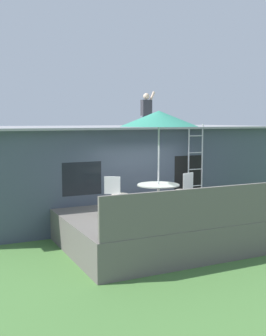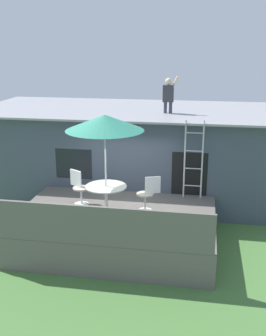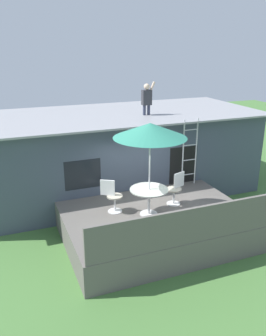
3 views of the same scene
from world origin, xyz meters
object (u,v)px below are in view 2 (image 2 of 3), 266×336
Objects in this scene: patio_chair_right at (148,194)px; patio_umbrella at (105,123)px; patio_table at (106,192)px; step_ladder at (193,160)px; patio_chair_left at (79,188)px; person_figure at (169,93)px.

patio_umbrella is at bearing 0.00° from patio_chair_right.
patio_table is 1.13× the size of patio_chair_right.
step_ladder reaches higher than patio_table.
step_ladder is at bearing -153.13° from patio_chair_right.
patio_chair_right is (1.01, 0.37, -1.89)m from patio_umbrella.
patio_umbrella is at bearing 0.00° from patio_chair_left.
step_ladder is at bearing 36.04° from patio_umbrella.
patio_umbrella is 2.29× the size of person_figure.
person_figure is 1.21× the size of patio_chair_right.
patio_chair_left is 1.88m from patio_chair_right.
patio_chair_left is at bearing -129.99° from person_figure.
patio_chair_left is at bearing 148.20° from patio_umbrella.
patio_chair_left is (-0.87, 0.54, -1.89)m from patio_umbrella.
patio_chair_left is (-0.87, 0.54, -0.13)m from patio_table.
person_figure is (-0.86, 1.52, 1.62)m from step_ladder.
patio_table is 1.03m from patio_chair_left.
person_figure is at bearing -114.89° from patio_chair_right.
person_figure reaches higher than patio_table.
patio_table is 0.47× the size of step_ladder.
patio_chair_left is 1.00× the size of patio_chair_right.
patio_chair_left and patio_chair_right have the same top height.
patio_chair_right is (1.87, -0.17, 0.00)m from patio_chair_left.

